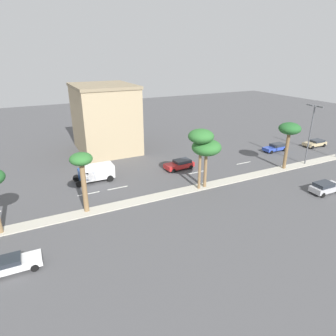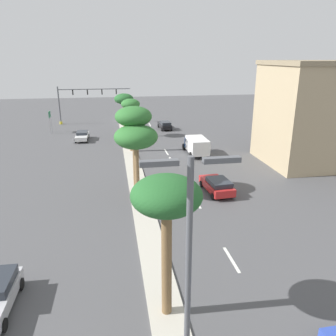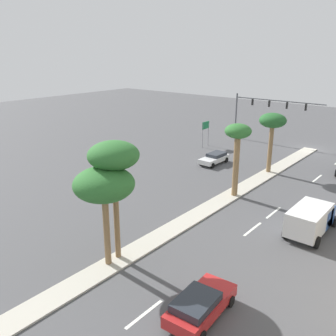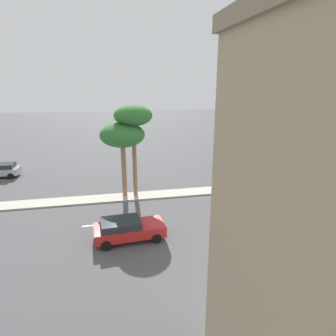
# 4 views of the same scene
# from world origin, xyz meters

# --- Properties ---
(ground_plane) EXTENTS (160.00, 160.00, 0.00)m
(ground_plane) POSITION_xyz_m (0.00, 37.46, 0.00)
(ground_plane) COLOR #4C4C4F
(median_curb) EXTENTS (1.80, 96.34, 0.12)m
(median_curb) POSITION_xyz_m (0.00, 48.17, 0.06)
(median_curb) COLOR #B7B2A3
(median_curb) RESTS_ON ground
(lane_stripe_mid) EXTENTS (0.20, 2.80, 0.01)m
(lane_stripe_mid) POSITION_xyz_m (-4.78, 4.00, 0.01)
(lane_stripe_mid) COLOR silver
(lane_stripe_mid) RESTS_ON ground
(lane_stripe_near) EXTENTS (0.20, 2.80, 0.01)m
(lane_stripe_near) POSITION_xyz_m (-4.78, 11.86, 0.01)
(lane_stripe_near) COLOR silver
(lane_stripe_near) RESTS_ON ground
(lane_stripe_left) EXTENTS (0.20, 2.80, 0.01)m
(lane_stripe_left) POSITION_xyz_m (-4.78, 23.18, 0.01)
(lane_stripe_left) COLOR silver
(lane_stripe_left) RESTS_ON ground
(lane_stripe_far) EXTENTS (0.20, 2.80, 0.01)m
(lane_stripe_far) POSITION_xyz_m (-4.78, 27.02, 0.01)
(lane_stripe_far) COLOR silver
(lane_stripe_far) RESTS_ON ground
(lane_stripe_leading) EXTENTS (0.20, 2.80, 0.01)m
(lane_stripe_leading) POSITION_xyz_m (-4.78, 39.44, 0.01)
(lane_stripe_leading) COLOR silver
(lane_stripe_leading) RESTS_ON ground
(lane_stripe_outboard) EXTENTS (0.20, 2.80, 0.01)m
(lane_stripe_outboard) POSITION_xyz_m (-4.78, 48.34, 0.01)
(lane_stripe_outboard) COLOR silver
(lane_stripe_outboard) RESTS_ON ground
(traffic_signal_gantry) EXTENTS (13.53, 0.53, 6.96)m
(traffic_signal_gantry) POSITION_xyz_m (8.25, 0.68, 4.49)
(traffic_signal_gantry) COLOR #515459
(traffic_signal_gantry) RESTS_ON ground
(directional_road_sign) EXTENTS (0.10, 1.61, 3.63)m
(directional_road_sign) POSITION_xyz_m (12.29, 8.25, 2.66)
(directional_road_sign) COLOR gray
(directional_road_sign) RESTS_ON ground
(commercial_building) EXTENTS (12.37, 10.08, 11.75)m
(commercial_building) POSITION_xyz_m (-21.66, 30.40, 5.89)
(commercial_building) COLOR tan
(commercial_building) RESTS_ON ground
(palm_tree_mid) EXTENTS (2.94, 2.94, 6.69)m
(palm_tree_mid) POSITION_xyz_m (0.22, 13.38, 5.74)
(palm_tree_mid) COLOR olive
(palm_tree_mid) RESTS_ON median_curb
(palm_tree_trailing) EXTENTS (2.44, 2.44, 6.89)m
(palm_tree_trailing) POSITION_xyz_m (-0.28, 21.99, 5.73)
(palm_tree_trailing) COLOR olive
(palm_tree_trailing) RESTS_ON median_curb
(palm_tree_leading) EXTENTS (3.23, 3.23, 7.97)m
(palm_tree_leading) POSITION_xyz_m (0.32, 36.52, 7.03)
(palm_tree_leading) COLOR olive
(palm_tree_leading) RESTS_ON median_curb
(palm_tree_front) EXTENTS (3.78, 3.78, 6.53)m
(palm_tree_front) POSITION_xyz_m (0.23, 37.48, 5.53)
(palm_tree_front) COLOR olive
(palm_tree_front) RESTS_ON median_curb
(palm_tree_rear) EXTENTS (3.20, 3.20, 7.14)m
(palm_tree_rear) POSITION_xyz_m (0.00, 52.20, 6.14)
(palm_tree_rear) COLOR brown
(palm_tree_rear) RESTS_ON median_curb
(street_lamp_near) EXTENTS (2.90, 0.24, 9.38)m
(street_lamp_near) POSITION_xyz_m (0.06, 56.76, 5.65)
(street_lamp_near) COLOR #515459
(street_lamp_near) RESTS_ON median_curb
(sedan_black_front) EXTENTS (2.10, 4.52, 1.41)m
(sedan_black_front) POSITION_xyz_m (-6.95, 8.49, 0.75)
(sedan_black_front) COLOR black
(sedan_black_front) RESTS_ON ground
(sedan_red_far) EXTENTS (2.34, 4.64, 1.43)m
(sedan_red_far) POSITION_xyz_m (-7.17, 37.73, 0.77)
(sedan_red_far) COLOR red
(sedan_red_far) RESTS_ON ground
(sedan_white_mid) EXTENTS (1.94, 4.41, 1.28)m
(sedan_white_mid) POSITION_xyz_m (6.81, 14.38, 0.70)
(sedan_white_mid) COLOR silver
(sedan_white_mid) RESTS_ON ground
(box_truck) EXTENTS (2.52, 5.44, 2.26)m
(box_truck) POSITION_xyz_m (-8.44, 24.94, 1.27)
(box_truck) COLOR #234C99
(box_truck) RESTS_ON ground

